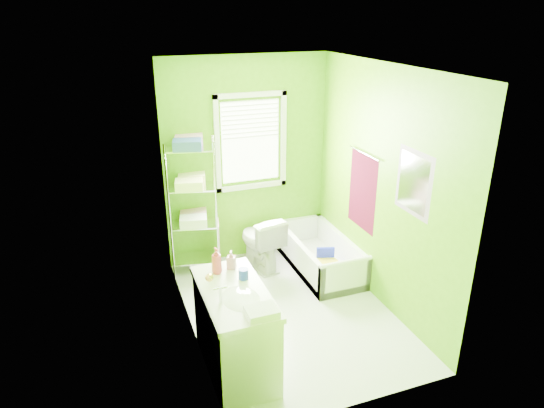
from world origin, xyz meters
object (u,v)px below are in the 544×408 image
object	(u,v)px
vanity	(235,327)
wire_shelf_unit	(193,192)
bathtub	(320,259)
toilet	(260,241)

from	to	relation	value
vanity	wire_shelf_unit	xyz separation A→B (m)	(0.05, 1.92, 0.62)
wire_shelf_unit	bathtub	bearing A→B (deg)	-20.12
toilet	vanity	xyz separation A→B (m)	(-0.82, -1.70, 0.07)
bathtub	wire_shelf_unit	bearing A→B (deg)	159.88
toilet	wire_shelf_unit	xyz separation A→B (m)	(-0.77, 0.22, 0.69)
toilet	wire_shelf_unit	size ratio (longest dim) A/B	0.42
bathtub	wire_shelf_unit	distance (m)	1.80
vanity	wire_shelf_unit	world-z (taller)	wire_shelf_unit
toilet	bathtub	bearing A→B (deg)	145.00
bathtub	toilet	size ratio (longest dim) A/B	1.94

